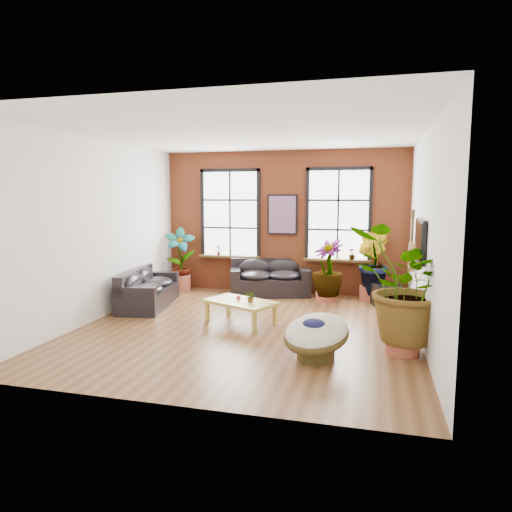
% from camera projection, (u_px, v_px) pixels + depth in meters
% --- Properties ---
extents(room, '(6.04, 6.54, 3.54)m').
position_uv_depth(room, '(250.00, 232.00, 8.28)').
color(room, brown).
rests_on(room, ground).
extents(sofa_back, '(2.08, 1.42, 0.87)m').
position_uv_depth(sofa_back, '(270.00, 279.00, 11.16)').
color(sofa_back, black).
rests_on(sofa_back, ground).
extents(sofa_left, '(1.20, 2.15, 0.80)m').
position_uv_depth(sofa_left, '(147.00, 290.00, 9.99)').
color(sofa_left, black).
rests_on(sofa_left, ground).
extents(coffee_table, '(1.53, 1.25, 0.51)m').
position_uv_depth(coffee_table, '(240.00, 303.00, 8.65)').
color(coffee_table, gold).
rests_on(coffee_table, ground).
extents(papasan_chair, '(1.27, 1.27, 0.72)m').
position_uv_depth(papasan_chair, '(316.00, 335.00, 6.69)').
color(papasan_chair, '#483B19').
rests_on(papasan_chair, ground).
extents(poster, '(0.74, 0.06, 0.98)m').
position_uv_depth(poster, '(282.00, 215.00, 11.17)').
color(poster, black).
rests_on(poster, room).
extents(tv_wall_unit, '(0.13, 1.86, 1.20)m').
position_uv_depth(tv_wall_unit, '(417.00, 245.00, 8.01)').
color(tv_wall_unit, black).
rests_on(tv_wall_unit, room).
extents(media_box, '(0.70, 0.63, 0.48)m').
position_uv_depth(media_box, '(386.00, 295.00, 10.04)').
color(media_box, black).
rests_on(media_box, ground).
extents(pot_back_left, '(0.65, 0.65, 0.41)m').
position_uv_depth(pot_back_left, '(180.00, 283.00, 11.64)').
color(pot_back_left, '#A94F37').
rests_on(pot_back_left, ground).
extents(pot_back_right, '(0.51, 0.51, 0.34)m').
position_uv_depth(pot_back_right, '(370.00, 293.00, 10.54)').
color(pot_back_right, '#A94F37').
rests_on(pot_back_right, ground).
extents(pot_right_wall, '(0.63, 0.63, 0.38)m').
position_uv_depth(pot_right_wall, '(403.00, 342.00, 6.96)').
color(pot_right_wall, '#A94F37').
rests_on(pot_right_wall, ground).
extents(pot_mid, '(0.53, 0.53, 0.33)m').
position_uv_depth(pot_mid, '(326.00, 294.00, 10.46)').
color(pot_mid, '#A94F37').
rests_on(pot_mid, ground).
extents(floor_plant_back_left, '(0.91, 0.76, 1.47)m').
position_uv_depth(floor_plant_back_left, '(180.00, 256.00, 11.53)').
color(floor_plant_back_left, '#1A5717').
rests_on(floor_plant_back_left, ground).
extents(floor_plant_back_right, '(0.99, 1.04, 1.49)m').
position_uv_depth(floor_plant_back_right, '(372.00, 262.00, 10.48)').
color(floor_plant_back_right, '#1A5717').
rests_on(floor_plant_back_right, ground).
extents(floor_plant_right_wall, '(2.13, 2.12, 1.79)m').
position_uv_depth(floor_plant_right_wall, '(406.00, 286.00, 6.83)').
color(floor_plant_right_wall, '#1A5717').
rests_on(floor_plant_right_wall, ground).
extents(floor_plant_mid, '(1.00, 1.00, 1.28)m').
position_uv_depth(floor_plant_mid, '(328.00, 268.00, 10.36)').
color(floor_plant_mid, '#1A5717').
rests_on(floor_plant_mid, ground).
extents(table_plant, '(0.25, 0.23, 0.22)m').
position_uv_depth(table_plant, '(251.00, 297.00, 8.49)').
color(table_plant, '#1A5717').
rests_on(table_plant, coffee_table).
extents(sill_plant_left, '(0.17, 0.17, 0.27)m').
position_uv_depth(sill_plant_left, '(218.00, 250.00, 11.65)').
color(sill_plant_left, '#1A5717').
rests_on(sill_plant_left, room).
extents(sill_plant_right, '(0.19, 0.19, 0.27)m').
position_uv_depth(sill_plant_right, '(352.00, 254.00, 10.81)').
color(sill_plant_right, '#1A5717').
rests_on(sill_plant_right, room).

